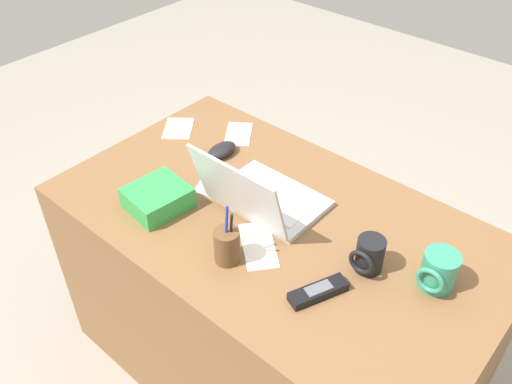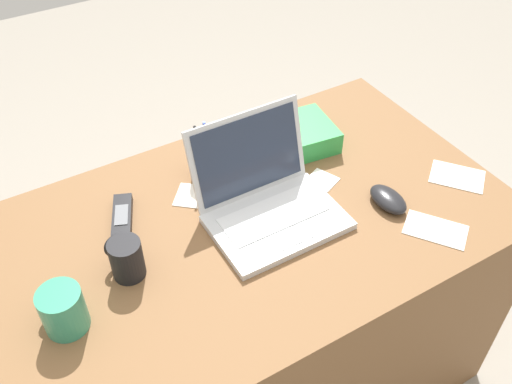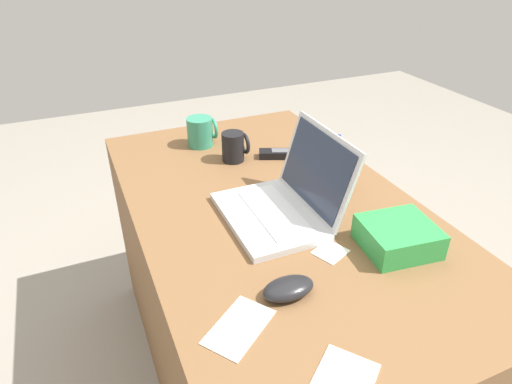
% 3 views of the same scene
% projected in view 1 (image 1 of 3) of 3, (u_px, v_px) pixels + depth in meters
% --- Properties ---
extents(ground_plane, '(6.00, 6.00, 0.00)m').
position_uv_depth(ground_plane, '(271.00, 363.00, 1.98)').
color(ground_plane, gray).
extents(desk, '(1.28, 0.75, 0.72)m').
position_uv_depth(desk, '(273.00, 300.00, 1.75)').
color(desk, brown).
rests_on(desk, ground).
extents(laptop, '(0.31, 0.28, 0.22)m').
position_uv_depth(laptop, '(260.00, 197.00, 1.53)').
color(laptop, silver).
rests_on(laptop, desk).
extents(computer_mouse, '(0.07, 0.11, 0.04)m').
position_uv_depth(computer_mouse, '(222.00, 150.00, 1.75)').
color(computer_mouse, black).
rests_on(computer_mouse, desk).
extents(coffee_mug_white, '(0.09, 0.10, 0.10)m').
position_uv_depth(coffee_mug_white, '(438.00, 271.00, 1.30)').
color(coffee_mug_white, '#338C6B').
rests_on(coffee_mug_white, desk).
extents(coffee_mug_tall, '(0.07, 0.08, 0.10)m').
position_uv_depth(coffee_mug_tall, '(369.00, 255.00, 1.34)').
color(coffee_mug_tall, black).
rests_on(coffee_mug_tall, desk).
extents(cordless_phone, '(0.10, 0.16, 0.03)m').
position_uv_depth(cordless_phone, '(318.00, 292.00, 1.30)').
color(cordless_phone, black).
rests_on(cordless_phone, desk).
extents(pen_holder, '(0.07, 0.07, 0.17)m').
position_uv_depth(pen_holder, '(227.00, 245.00, 1.37)').
color(pen_holder, brown).
rests_on(pen_holder, desk).
extents(snack_bag, '(0.17, 0.18, 0.06)m').
position_uv_depth(snack_bag, '(157.00, 198.00, 1.54)').
color(snack_bag, green).
rests_on(snack_bag, desk).
extents(paper_note_near_laptop, '(0.15, 0.16, 0.00)m').
position_uv_depth(paper_note_near_laptop, '(239.00, 134.00, 1.86)').
color(paper_note_near_laptop, white).
rests_on(paper_note_near_laptop, desk).
extents(paper_note_left, '(0.09, 0.09, 0.00)m').
position_uv_depth(paper_note_left, '(207.00, 187.00, 1.63)').
color(paper_note_left, white).
rests_on(paper_note_left, desk).
extents(paper_note_right, '(0.16, 0.16, 0.00)m').
position_uv_depth(paper_note_right, '(178.00, 128.00, 1.89)').
color(paper_note_right, white).
rests_on(paper_note_right, desk).
extents(paper_note_front, '(0.19, 0.18, 0.00)m').
position_uv_depth(paper_note_front, '(258.00, 245.00, 1.44)').
color(paper_note_front, white).
rests_on(paper_note_front, desk).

